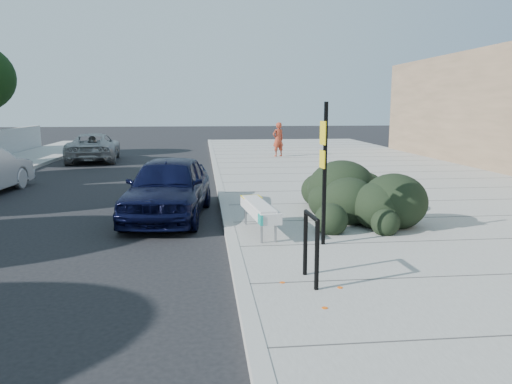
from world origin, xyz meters
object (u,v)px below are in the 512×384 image
at_px(sign_post, 324,165).
at_px(sedan_navy, 168,187).
at_px(suv_silver, 94,147).
at_px(pedestrian, 278,139).
at_px(bike_rack, 311,241).
at_px(bench, 259,210).

height_order(sign_post, sedan_navy, sign_post).
relative_size(sedan_navy, suv_silver, 0.90).
relative_size(sedan_navy, pedestrian, 2.56).
bearing_deg(suv_silver, sign_post, 108.81).
bearing_deg(sign_post, bike_rack, -112.62).
distance_m(bike_rack, pedestrian, 18.85).
bearing_deg(suv_silver, sedan_navy, 103.05).
bearing_deg(sedan_navy, bench, -43.00).
xyz_separation_m(sign_post, sedan_navy, (-3.10, 3.35, -0.90)).
xyz_separation_m(sign_post, pedestrian, (1.68, 16.71, -0.64)).
relative_size(sign_post, sedan_navy, 0.60).
relative_size(sign_post, suv_silver, 0.53).
relative_size(sign_post, pedestrian, 1.52).
xyz_separation_m(bike_rack, pedestrian, (2.35, 18.71, 0.25)).
distance_m(bench, sedan_navy, 3.09).
xyz_separation_m(bench, pedestrian, (2.78, 15.71, 0.39)).
xyz_separation_m(sedan_navy, pedestrian, (4.78, 13.36, 0.26)).
relative_size(bench, suv_silver, 0.42).
distance_m(sign_post, sedan_navy, 4.65).
relative_size(bike_rack, suv_silver, 0.21).
height_order(bench, pedestrian, pedestrian).
bearing_deg(bench, sedan_navy, 124.13).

